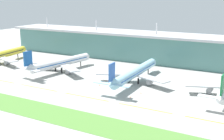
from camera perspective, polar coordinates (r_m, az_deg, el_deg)
ground_plane at (r=164.14m, az=-3.15°, el=-4.90°), size 600.00×600.00×0.00m
terminal_building at (r=246.31m, az=8.87°, el=4.25°), size 288.00×34.00×32.21m
airliner_near_middle at (r=215.80m, az=-9.97°, el=1.35°), size 48.22×63.35×18.90m
airliner_center at (r=186.21m, az=4.36°, el=-0.52°), size 48.78×71.87×18.90m
taxiway_stripe_mid_west at (r=182.25m, az=-13.89°, el=-3.34°), size 28.00×0.70×0.04m
taxiway_stripe_centre at (r=161.95m, az=-4.95°, el=-5.19°), size 28.00×0.70×0.04m
taxiway_stripe_mid_east at (r=146.81m, az=6.25°, el=-7.31°), size 28.00×0.70×0.04m
taxiway_stripe_east at (r=138.54m, az=19.50°, el=-9.44°), size 28.00×0.70×0.04m
grass_verge at (r=140.14m, az=-10.09°, el=-8.52°), size 300.00×18.00×0.10m
safety_cone_left_wingtip at (r=181.63m, az=-2.37°, el=-2.88°), size 0.56×0.56×0.70m
safety_cone_nose_front at (r=161.11m, az=3.54°, el=-5.15°), size 0.56×0.56×0.70m
safety_cone_right_wingtip at (r=167.95m, az=5.58°, el=-4.37°), size 0.56×0.56×0.70m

